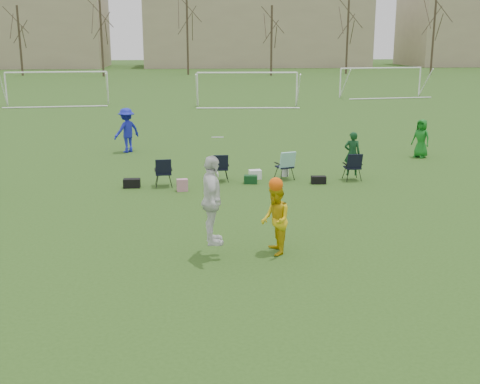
{
  "coord_description": "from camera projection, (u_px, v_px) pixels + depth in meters",
  "views": [
    {
      "loc": [
        -0.61,
        -12.28,
        4.84
      ],
      "look_at": [
        0.68,
        1.65,
        1.25
      ],
      "focal_mm": 45.0,
      "sensor_mm": 36.0,
      "label": 1
    }
  ],
  "objects": [
    {
      "name": "fielder_green_far",
      "position": [
        421.0,
        138.0,
        24.95
      ],
      "size": [
        0.88,
        0.93,
        1.6
      ],
      "primitive_type": "imported",
      "rotation": [
        0.0,
        0.0,
        -0.9
      ],
      "color": "#136D1B",
      "rests_on": "ground"
    },
    {
      "name": "ground",
      "position": [
        216.0,
        267.0,
        13.1
      ],
      "size": [
        260.0,
        260.0,
        0.0
      ],
      "primitive_type": "plane",
      "color": "#2B4E18",
      "rests_on": "ground"
    },
    {
      "name": "tree_line",
      "position": [
        189.0,
        36.0,
        79.23
      ],
      "size": [
        110.28,
        3.28,
        11.4
      ],
      "color": "#382B21",
      "rests_on": "ground"
    },
    {
      "name": "center_contest",
      "position": [
        238.0,
        208.0,
        13.48
      ],
      "size": [
        2.04,
        1.19,
        2.78
      ],
      "color": "white",
      "rests_on": "ground"
    },
    {
      "name": "goal_left",
      "position": [
        57.0,
        79.0,
        44.53
      ],
      "size": [
        7.39,
        0.76,
        2.46
      ],
      "rotation": [
        0.0,
        0.0,
        0.09
      ],
      "color": "white",
      "rests_on": "ground"
    },
    {
      "name": "fielder_blue",
      "position": [
        127.0,
        130.0,
        26.07
      ],
      "size": [
        1.41,
        1.35,
        1.92
      ],
      "primitive_type": "imported",
      "rotation": [
        0.0,
        0.0,
        3.86
      ],
      "color": "#171EB1",
      "rests_on": "ground"
    },
    {
      "name": "sideline_setup",
      "position": [
        270.0,
        167.0,
        20.8
      ],
      "size": [
        8.21,
        2.12,
        1.69
      ],
      "color": "#103A1B",
      "rests_on": "ground"
    },
    {
      "name": "building_row",
      "position": [
        225.0,
        31.0,
        104.81
      ],
      "size": [
        126.0,
        16.0,
        13.0
      ],
      "color": "tan",
      "rests_on": "ground"
    },
    {
      "name": "goal_right",
      "position": [
        381.0,
        74.0,
        50.7
      ],
      "size": [
        7.35,
        1.14,
        2.46
      ],
      "rotation": [
        0.0,
        0.0,
        0.14
      ],
      "color": "white",
      "rests_on": "ground"
    },
    {
      "name": "goal_mid",
      "position": [
        247.0,
        79.0,
        43.84
      ],
      "size": [
        7.4,
        0.63,
        2.46
      ],
      "rotation": [
        0.0,
        0.0,
        -0.07
      ],
      "color": "white",
      "rests_on": "ground"
    }
  ]
}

